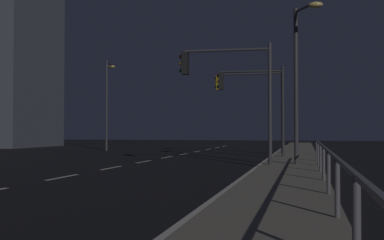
{
  "coord_description": "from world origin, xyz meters",
  "views": [
    {
      "loc": [
        7.83,
        -1.12,
        1.55
      ],
      "look_at": [
        1.87,
        23.48,
        2.12
      ],
      "focal_mm": 43.9,
      "sensor_mm": 36.0,
      "label": 1
    }
  ],
  "objects_px": {
    "street_lamp_mid_block": "(108,96)",
    "traffic_light_far_right": "(229,79)",
    "traffic_light_far_left": "(253,93)",
    "traffic_light_near_left": "(252,94)",
    "street_lamp_median": "(300,68)"
  },
  "relations": [
    {
      "from": "street_lamp_median",
      "to": "traffic_light_near_left",
      "type": "bearing_deg",
      "value": 106.91
    },
    {
      "from": "traffic_light_near_left",
      "to": "traffic_light_far_right",
      "type": "distance_m",
      "value": 10.6
    },
    {
      "from": "traffic_light_near_left",
      "to": "traffic_light_far_left",
      "type": "relative_size",
      "value": 1.08
    },
    {
      "from": "street_lamp_median",
      "to": "street_lamp_mid_block",
      "type": "bearing_deg",
      "value": 136.56
    },
    {
      "from": "street_lamp_median",
      "to": "street_lamp_mid_block",
      "type": "distance_m",
      "value": 20.33
    },
    {
      "from": "traffic_light_near_left",
      "to": "traffic_light_far_right",
      "type": "height_order",
      "value": "traffic_light_near_left"
    },
    {
      "from": "traffic_light_far_left",
      "to": "traffic_light_near_left",
      "type": "bearing_deg",
      "value": 96.97
    },
    {
      "from": "street_lamp_mid_block",
      "to": "street_lamp_median",
      "type": "bearing_deg",
      "value": -43.44
    },
    {
      "from": "traffic_light_far_left",
      "to": "street_lamp_mid_block",
      "type": "distance_m",
      "value": 14.65
    },
    {
      "from": "traffic_light_near_left",
      "to": "street_lamp_mid_block",
      "type": "relative_size",
      "value": 0.76
    },
    {
      "from": "traffic_light_near_left",
      "to": "street_lamp_median",
      "type": "xyz_separation_m",
      "value": [
        3.13,
        -10.29,
        0.22
      ]
    },
    {
      "from": "traffic_light_far_left",
      "to": "street_lamp_mid_block",
      "type": "height_order",
      "value": "street_lamp_mid_block"
    },
    {
      "from": "traffic_light_near_left",
      "to": "street_lamp_median",
      "type": "bearing_deg",
      "value": -73.09
    },
    {
      "from": "street_lamp_mid_block",
      "to": "traffic_light_far_right",
      "type": "bearing_deg",
      "value": -50.38
    },
    {
      "from": "traffic_light_far_right",
      "to": "street_lamp_median",
      "type": "height_order",
      "value": "street_lamp_median"
    }
  ]
}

